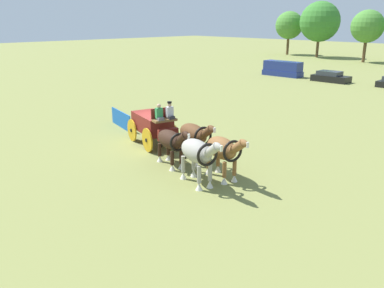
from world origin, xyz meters
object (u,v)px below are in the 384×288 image
object	(u,v)px
draft_horse_rear_off	(171,141)
parked_vehicle_a	(283,69)
parked_vehicle_b	(330,77)
draft_horse_rear_near	(194,135)
draft_horse_lead_near	(223,150)
show_wagon	(153,124)
draft_horse_lead_off	(198,153)

from	to	relation	value
draft_horse_rear_off	parked_vehicle_a	size ratio (longest dim) A/B	0.59
parked_vehicle_b	draft_horse_rear_near	bearing A→B (deg)	-74.27
draft_horse_rear_near	parked_vehicle_a	distance (m)	33.64
draft_horse_rear_near	draft_horse_lead_near	distance (m)	2.60
draft_horse_rear_off	parked_vehicle_a	world-z (taller)	draft_horse_rear_off
show_wagon	draft_horse_lead_near	bearing A→B (deg)	-8.56
draft_horse_rear_off	draft_horse_lead_near	distance (m)	2.89
draft_horse_rear_near	draft_horse_rear_off	size ratio (longest dim) A/B	1.04
parked_vehicle_a	show_wagon	bearing A→B (deg)	-69.10
draft_horse_rear_off	draft_horse_lead_off	bearing A→B (deg)	-14.54
draft_horse_lead_near	parked_vehicle_b	size ratio (longest dim) A/B	0.69
draft_horse_lead_off	show_wagon	bearing A→B (deg)	159.47
parked_vehicle_b	draft_horse_rear_off	bearing A→B (deg)	-75.41
draft_horse_lead_near	parked_vehicle_b	world-z (taller)	draft_horse_lead_near
draft_horse_rear_off	parked_vehicle_b	distance (m)	32.31
draft_horse_lead_near	parked_vehicle_b	xyz separation A→B (m)	(-10.97, 30.65, -0.85)
draft_horse_rear_off	draft_horse_lead_off	xyz separation A→B (m)	(2.50, -0.65, 0.16)
draft_horse_rear_off	parked_vehicle_b	size ratio (longest dim) A/B	0.71
draft_horse_rear_near	parked_vehicle_b	size ratio (longest dim) A/B	0.74
draft_horse_lead_off	parked_vehicle_a	distance (m)	36.35
draft_horse_lead_near	draft_horse_lead_off	xyz separation A→B (m)	(-0.33, -1.26, 0.07)
draft_horse_rear_near	parked_vehicle_b	bearing A→B (deg)	105.73
show_wagon	draft_horse_rear_near	xyz separation A→B (m)	(3.65, -0.28, 0.17)
parked_vehicle_a	draft_horse_lead_off	bearing A→B (deg)	-61.71
draft_horse_rear_near	draft_horse_lead_off	distance (m)	2.90
draft_horse_rear_off	parked_vehicle_b	world-z (taller)	draft_horse_rear_off
show_wagon	draft_horse_rear_off	distance (m)	3.68
draft_horse_lead_near	draft_horse_lead_off	world-z (taller)	draft_horse_lead_off
draft_horse_lead_off	parked_vehicle_a	bearing A→B (deg)	118.29
draft_horse_rear_off	draft_horse_lead_off	size ratio (longest dim) A/B	1.00
draft_horse_rear_near	draft_horse_rear_off	xyz separation A→B (m)	(-0.31, -1.26, -0.11)
show_wagon	draft_horse_lead_near	size ratio (longest dim) A/B	2.01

